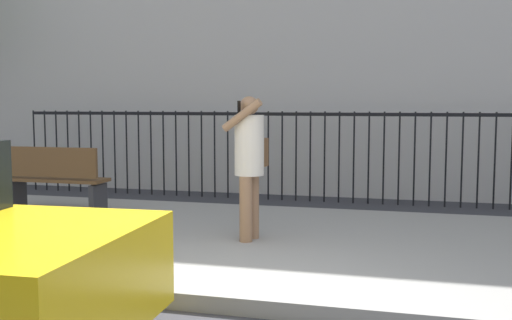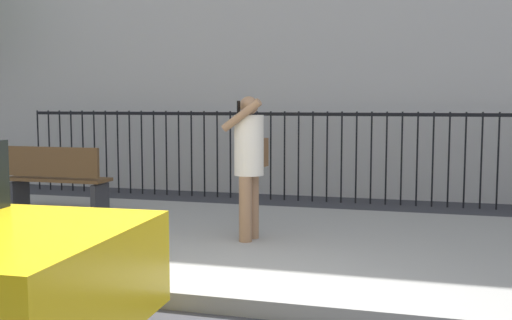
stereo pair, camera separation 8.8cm
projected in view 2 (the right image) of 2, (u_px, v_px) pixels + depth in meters
ground_plane at (229, 316)px, 4.90m from camera, size 60.00×60.00×0.00m
sidewalk at (288, 246)px, 7.00m from camera, size 28.00×4.40×0.15m
iron_fence at (334, 145)px, 10.46m from camera, size 12.03×0.04×1.60m
pedestrian_on_phone at (250, 157)px, 6.92m from camera, size 0.49×0.68×1.67m
street_bench at (55, 176)px, 8.94m from camera, size 1.60×0.45×0.95m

